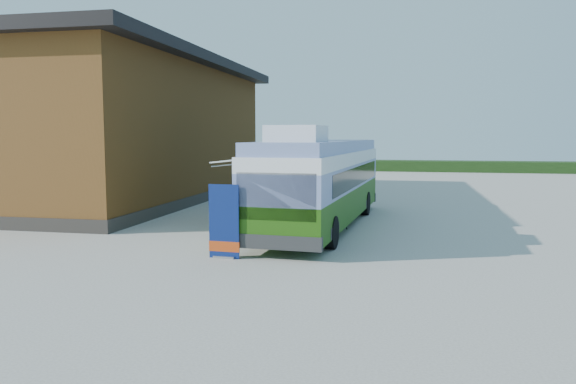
% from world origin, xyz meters
% --- Properties ---
extents(ground, '(100.00, 100.00, 0.00)m').
position_xyz_m(ground, '(0.00, 0.00, 0.00)').
color(ground, '#BCB7AD').
rests_on(ground, ground).
extents(barn, '(9.60, 21.20, 7.50)m').
position_xyz_m(barn, '(-10.50, 10.00, 3.59)').
color(barn, brown).
rests_on(barn, ground).
extents(hedge, '(40.00, 3.00, 1.00)m').
position_xyz_m(hedge, '(8.00, 38.00, 0.50)').
color(hedge, '#264419').
rests_on(hedge, ground).
extents(bus, '(3.40, 12.32, 3.74)m').
position_xyz_m(bus, '(0.61, 3.12, 1.79)').
color(bus, '#306B11').
rests_on(bus, ground).
extents(awning, '(2.77, 4.15, 0.51)m').
position_xyz_m(awning, '(-1.66, 3.12, 2.73)').
color(awning, white).
rests_on(awning, ground).
extents(banner, '(0.91, 0.22, 2.09)m').
position_xyz_m(banner, '(-1.29, -2.84, 0.85)').
color(banner, navy).
rests_on(banner, ground).
extents(picnic_table, '(1.54, 1.41, 0.78)m').
position_xyz_m(picnic_table, '(0.84, 3.11, 0.59)').
color(picnic_table, tan).
rests_on(picnic_table, ground).
extents(person_a, '(0.63, 0.48, 1.55)m').
position_xyz_m(person_a, '(-0.47, 6.78, 0.77)').
color(person_a, '#999999').
rests_on(person_a, ground).
extents(person_b, '(0.84, 1.00, 1.86)m').
position_xyz_m(person_b, '(-3.00, 5.86, 0.93)').
color(person_b, '#999999').
rests_on(person_b, ground).
extents(slurry_tanker, '(2.62, 5.28, 2.01)m').
position_xyz_m(slurry_tanker, '(-5.70, 20.38, 1.16)').
color(slurry_tanker, '#267815').
rests_on(slurry_tanker, ground).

